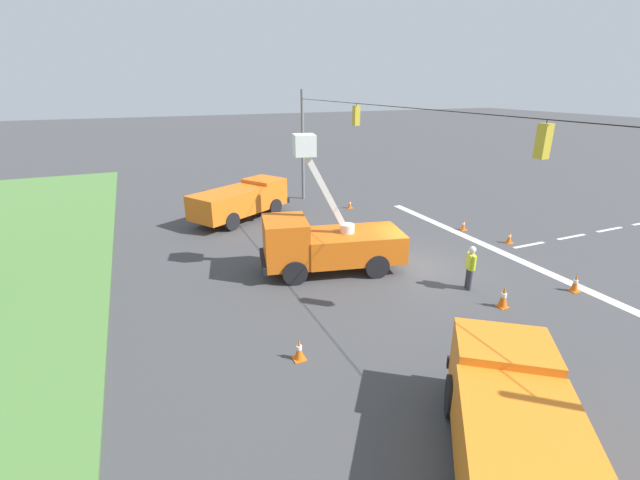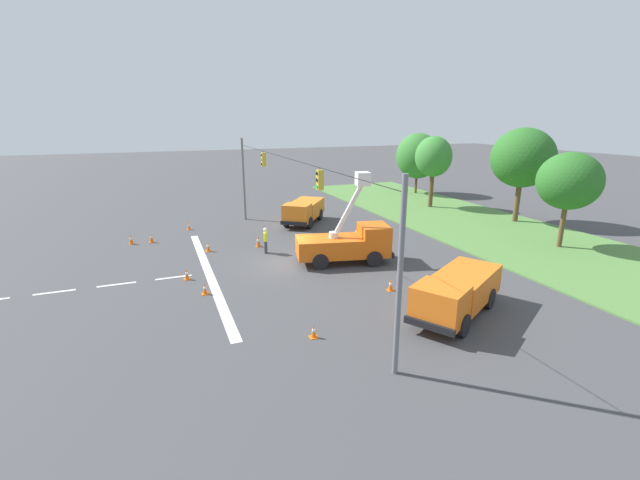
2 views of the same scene
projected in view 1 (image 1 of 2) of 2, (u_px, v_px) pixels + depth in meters
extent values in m
plane|color=#424244|center=(412.00, 268.00, 18.58)|extent=(200.00, 200.00, 0.00)
cube|color=silver|center=(498.00, 251.00, 20.42)|extent=(17.60, 0.50, 0.01)
cube|color=silver|center=(529.00, 245.00, 21.17)|extent=(0.20, 2.00, 0.01)
cube|color=silver|center=(571.00, 237.00, 22.29)|extent=(0.20, 2.00, 0.01)
cube|color=silver|center=(609.00, 229.00, 23.41)|extent=(0.20, 2.00, 0.01)
cylinder|color=slate|center=(303.00, 146.00, 28.54)|extent=(0.20, 0.20, 7.20)
cylinder|color=black|center=(425.00, 109.00, 16.31)|extent=(26.00, 0.03, 0.03)
cylinder|color=black|center=(547.00, 121.00, 11.63)|extent=(0.02, 0.02, 0.10)
cube|color=gold|center=(543.00, 141.00, 11.81)|extent=(0.32, 0.28, 0.96)
cylinder|color=black|center=(550.00, 129.00, 11.76)|extent=(0.16, 0.05, 0.16)
cylinder|color=green|center=(548.00, 141.00, 11.87)|extent=(0.16, 0.05, 0.16)
cylinder|color=black|center=(545.00, 153.00, 11.98)|extent=(0.16, 0.05, 0.16)
cylinder|color=black|center=(356.00, 104.00, 21.11)|extent=(0.02, 0.02, 0.10)
cube|color=gold|center=(356.00, 116.00, 21.29)|extent=(0.32, 0.28, 0.96)
cylinder|color=black|center=(359.00, 109.00, 21.24)|extent=(0.16, 0.05, 0.16)
cylinder|color=black|center=(359.00, 116.00, 21.35)|extent=(0.16, 0.05, 0.16)
cylinder|color=green|center=(359.00, 122.00, 21.46)|extent=(0.16, 0.05, 0.16)
cube|color=orange|center=(354.00, 245.00, 18.11)|extent=(3.13, 4.45, 1.17)
cube|color=orange|center=(285.00, 242.00, 17.48)|extent=(2.54, 2.17, 1.89)
cube|color=#1E2838|center=(270.00, 235.00, 17.25)|extent=(1.94, 0.52, 0.85)
cube|color=black|center=(263.00, 261.00, 17.58)|extent=(2.29, 0.66, 0.30)
cylinder|color=black|center=(295.00, 273.00, 16.86)|extent=(0.49, 1.04, 1.00)
cylinder|color=black|center=(288.00, 253.00, 18.82)|extent=(0.49, 1.04, 1.00)
cylinder|color=black|center=(377.00, 266.00, 17.46)|extent=(0.49, 1.04, 1.00)
cylinder|color=black|center=(362.00, 248.00, 19.42)|extent=(0.49, 1.04, 1.00)
cylinder|color=silver|center=(347.00, 228.00, 17.80)|extent=(0.60, 0.60, 0.36)
cube|color=white|center=(327.00, 194.00, 17.12)|extent=(0.66, 1.99, 3.51)
cube|color=white|center=(304.00, 145.00, 16.29)|extent=(1.05, 0.98, 0.80)
cube|color=orange|center=(527.00, 474.00, 7.38)|extent=(4.48, 4.11, 1.35)
cube|color=orange|center=(501.00, 370.00, 9.92)|extent=(2.62, 2.71, 1.55)
cube|color=#1E2838|center=(498.00, 346.00, 10.37)|extent=(1.19, 1.57, 0.70)
cube|color=black|center=(491.00, 368.00, 10.98)|extent=(1.44, 1.87, 0.30)
cylinder|color=black|center=(452.00, 397.00, 10.19)|extent=(0.97, 0.82, 1.00)
cylinder|color=black|center=(545.00, 410.00, 9.76)|extent=(0.97, 0.82, 1.00)
cube|color=orange|center=(228.00, 203.00, 24.06)|extent=(4.07, 4.76, 1.37)
cube|color=orange|center=(265.00, 191.00, 26.32)|extent=(2.75, 2.64, 1.57)
cube|color=#1E2838|center=(271.00, 185.00, 26.71)|extent=(1.66, 1.05, 0.71)
cube|color=black|center=(275.00, 198.00, 27.30)|extent=(1.98, 1.27, 0.30)
cylinder|color=black|center=(251.00, 202.00, 26.97)|extent=(0.75, 1.00, 1.00)
cylinder|color=black|center=(275.00, 207.00, 25.85)|extent=(0.75, 1.00, 1.00)
cylinder|color=black|center=(207.00, 215.00, 24.27)|extent=(0.75, 1.00, 1.00)
cylinder|color=black|center=(232.00, 221.00, 23.16)|extent=(0.75, 1.00, 1.00)
cylinder|color=#383842|center=(468.00, 278.00, 16.60)|extent=(0.18, 0.18, 0.85)
cylinder|color=#383842|center=(470.00, 280.00, 16.42)|extent=(0.18, 0.18, 0.85)
cube|color=#D8EA26|center=(471.00, 262.00, 16.26)|extent=(0.46, 0.37, 0.60)
cube|color=silver|center=(471.00, 262.00, 16.26)|extent=(0.42, 0.22, 0.62)
cylinder|color=#D8EA26|center=(469.00, 258.00, 16.50)|extent=(0.11, 0.11, 0.55)
cylinder|color=#D8EA26|center=(474.00, 264.00, 16.00)|extent=(0.11, 0.11, 0.55)
sphere|color=tan|center=(472.00, 251.00, 16.11)|extent=(0.22, 0.22, 0.22)
sphere|color=white|center=(473.00, 250.00, 16.09)|extent=(0.26, 0.26, 0.26)
cube|color=orange|center=(508.00, 243.00, 21.44)|extent=(0.36, 0.36, 0.03)
cone|color=orange|center=(509.00, 237.00, 21.33)|extent=(0.25, 0.25, 0.62)
cylinder|color=white|center=(510.00, 236.00, 21.32)|extent=(0.15, 0.15, 0.11)
cube|color=orange|center=(574.00, 291.00, 16.46)|extent=(0.36, 0.36, 0.03)
cone|color=orange|center=(576.00, 282.00, 16.34)|extent=(0.28, 0.28, 0.69)
cylinder|color=white|center=(576.00, 281.00, 16.33)|extent=(0.17, 0.17, 0.12)
cube|color=orange|center=(463.00, 230.00, 23.36)|extent=(0.36, 0.36, 0.03)
cone|color=orange|center=(463.00, 224.00, 23.26)|extent=(0.24, 0.24, 0.59)
cylinder|color=white|center=(464.00, 224.00, 23.25)|extent=(0.15, 0.15, 0.11)
cube|color=orange|center=(283.00, 235.00, 22.56)|extent=(0.36, 0.36, 0.03)
cone|color=orange|center=(283.00, 229.00, 22.45)|extent=(0.25, 0.25, 0.63)
cylinder|color=white|center=(283.00, 228.00, 22.44)|extent=(0.16, 0.16, 0.11)
cube|color=orange|center=(502.00, 306.00, 15.30)|extent=(0.36, 0.36, 0.03)
cone|color=orange|center=(504.00, 296.00, 15.16)|extent=(0.32, 0.32, 0.80)
cylinder|color=white|center=(504.00, 295.00, 15.14)|extent=(0.20, 0.20, 0.14)
cube|color=orange|center=(350.00, 208.00, 27.46)|extent=(0.36, 0.36, 0.03)
cone|color=orange|center=(350.00, 203.00, 27.36)|extent=(0.22, 0.22, 0.55)
cylinder|color=white|center=(350.00, 203.00, 27.35)|extent=(0.14, 0.14, 0.10)
cube|color=orange|center=(299.00, 359.00, 12.39)|extent=(0.36, 0.36, 0.03)
cone|color=orange|center=(299.00, 349.00, 12.27)|extent=(0.27, 0.27, 0.66)
cylinder|color=white|center=(299.00, 348.00, 12.26)|extent=(0.16, 0.16, 0.12)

